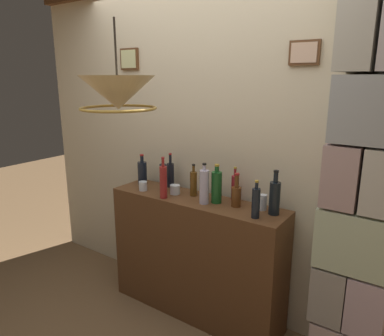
% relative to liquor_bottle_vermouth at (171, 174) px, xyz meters
% --- Properties ---
extents(panelled_rear_partition, '(3.75, 0.15, 2.68)m').
position_rel_liquor_bottle_vermouth_xyz_m(panelled_rear_partition, '(0.34, 0.12, 0.34)').
color(panelled_rear_partition, beige).
rests_on(panelled_rear_partition, ground).
extents(stone_pillar, '(0.42, 0.39, 2.61)m').
position_rel_liquor_bottle_vermouth_xyz_m(stone_pillar, '(1.46, -0.05, 0.24)').
color(stone_pillar, '#C6A8A2').
rests_on(stone_pillar, ground).
extents(bar_shelf_unit, '(1.41, 0.35, 0.97)m').
position_rel_liquor_bottle_vermouth_xyz_m(bar_shelf_unit, '(0.34, -0.13, -0.59)').
color(bar_shelf_unit, brown).
rests_on(bar_shelf_unit, ground).
extents(liquor_bottle_vermouth, '(0.06, 0.06, 0.29)m').
position_rel_liquor_bottle_vermouth_xyz_m(liquor_bottle_vermouth, '(0.00, 0.00, 0.00)').
color(liquor_bottle_vermouth, black).
rests_on(liquor_bottle_vermouth, bar_shelf_unit).
extents(liquor_bottle_brandy, '(0.05, 0.05, 0.25)m').
position_rel_liquor_bottle_vermouth_xyz_m(liquor_bottle_brandy, '(0.87, -0.22, -0.00)').
color(liquor_bottle_brandy, black).
rests_on(liquor_bottle_brandy, bar_shelf_unit).
extents(liquor_bottle_tequila, '(0.06, 0.06, 0.28)m').
position_rel_liquor_bottle_vermouth_xyz_m(liquor_bottle_tequila, '(0.02, -0.11, 0.01)').
color(liquor_bottle_tequila, black).
rests_on(liquor_bottle_tequila, bar_shelf_unit).
extents(liquor_bottle_rye, '(0.05, 0.05, 0.25)m').
position_rel_liquor_bottle_vermouth_xyz_m(liquor_bottle_rye, '(0.28, -0.08, -0.01)').
color(liquor_bottle_rye, '#5B3B13').
rests_on(liquor_bottle_rye, bar_shelf_unit).
extents(liquor_bottle_scotch, '(0.07, 0.07, 0.30)m').
position_rel_liquor_bottle_vermouth_xyz_m(liquor_bottle_scotch, '(0.45, -0.18, 0.02)').
color(liquor_bottle_scotch, silver).
rests_on(liquor_bottle_scotch, bar_shelf_unit).
extents(liquor_bottle_vodka, '(0.06, 0.06, 0.32)m').
position_rel_liquor_bottle_vermouth_xyz_m(liquor_bottle_vodka, '(0.13, -0.25, 0.02)').
color(liquor_bottle_vodka, maroon).
rests_on(liquor_bottle_vodka, bar_shelf_unit).
extents(liquor_bottle_sherry, '(0.07, 0.07, 0.24)m').
position_rel_liquor_bottle_vermouth_xyz_m(liquor_bottle_sherry, '(0.67, -0.10, -0.02)').
color(liquor_bottle_sherry, '#5B3215').
rests_on(liquor_bottle_sherry, bar_shelf_unit).
extents(liquor_bottle_amaro, '(0.05, 0.05, 0.26)m').
position_rel_liquor_bottle_vermouth_xyz_m(liquor_bottle_amaro, '(0.60, 0.00, -0.01)').
color(liquor_bottle_amaro, maroon).
rests_on(liquor_bottle_amaro, bar_shelf_unit).
extents(liquor_bottle_port, '(0.08, 0.08, 0.26)m').
position_rel_liquor_bottle_vermouth_xyz_m(liquor_bottle_port, '(-0.25, -0.07, -0.01)').
color(liquor_bottle_port, black).
rests_on(liquor_bottle_port, bar_shelf_unit).
extents(liquor_bottle_whiskey, '(0.08, 0.08, 0.29)m').
position_rel_liquor_bottle_vermouth_xyz_m(liquor_bottle_whiskey, '(0.51, -0.11, 0.01)').
color(liquor_bottle_whiskey, '#185321').
rests_on(liquor_bottle_whiskey, bar_shelf_unit).
extents(liquor_bottle_bourbon, '(0.07, 0.07, 0.30)m').
position_rel_liquor_bottle_vermouth_xyz_m(liquor_bottle_bourbon, '(0.94, -0.09, 0.01)').
color(liquor_bottle_bourbon, black).
rests_on(liquor_bottle_bourbon, bar_shelf_unit).
extents(glass_tumbler_rocks, '(0.06, 0.06, 0.11)m').
position_rel_liquor_bottle_vermouth_xyz_m(glass_tumbler_rocks, '(0.85, -0.05, -0.05)').
color(glass_tumbler_rocks, silver).
rests_on(glass_tumbler_rocks, bar_shelf_unit).
extents(glass_tumbler_highball, '(0.07, 0.07, 0.07)m').
position_rel_liquor_bottle_vermouth_xyz_m(glass_tumbler_highball, '(-0.13, -0.20, -0.07)').
color(glass_tumbler_highball, silver).
rests_on(glass_tumbler_highball, bar_shelf_unit).
extents(glass_tumbler_shot, '(0.08, 0.08, 0.07)m').
position_rel_liquor_bottle_vermouth_xyz_m(glass_tumbler_shot, '(0.14, -0.13, -0.07)').
color(glass_tumbler_shot, silver).
rests_on(glass_tumbler_shot, bar_shelf_unit).
extents(pendant_lamp, '(0.43, 0.43, 0.48)m').
position_rel_liquor_bottle_vermouth_xyz_m(pendant_lamp, '(0.29, -0.82, 0.69)').
color(pendant_lamp, beige).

